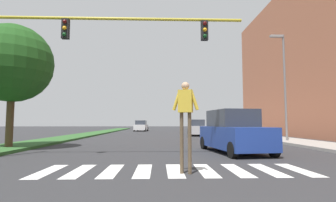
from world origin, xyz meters
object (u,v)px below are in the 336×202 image
(tree_mid, at_px, (13,64))
(sedan_midblock, at_px, (197,128))
(street_lamp_right, at_px, (283,77))
(pedestrian_performer, at_px, (185,112))
(sedan_distant, at_px, (141,126))
(suv_crossing, at_px, (233,132))
(traffic_light_gantry, at_px, (66,46))

(tree_mid, relative_size, sedan_midblock, 1.48)
(street_lamp_right, distance_m, pedestrian_performer, 13.92)
(pedestrian_performer, height_order, sedan_distant, pedestrian_performer)
(pedestrian_performer, height_order, suv_crossing, pedestrian_performer)
(street_lamp_right, distance_m, sedan_distant, 27.72)
(tree_mid, bearing_deg, pedestrian_performer, -38.42)
(traffic_light_gantry, bearing_deg, sedan_midblock, 66.26)
(street_lamp_right, relative_size, pedestrian_performer, 3.01)
(traffic_light_gantry, xyz_separation_m, suv_crossing, (7.14, 1.81, -3.48))
(suv_crossing, distance_m, sedan_midblock, 15.78)
(street_lamp_right, height_order, suv_crossing, street_lamp_right)
(street_lamp_right, relative_size, sedan_midblock, 1.75)
(sedan_midblock, relative_size, sedan_distant, 0.97)
(tree_mid, relative_size, sedan_distant, 1.43)
(suv_crossing, bearing_deg, traffic_light_gantry, -165.80)
(pedestrian_performer, distance_m, sedan_distant, 35.99)
(tree_mid, height_order, street_lamp_right, street_lamp_right)
(traffic_light_gantry, relative_size, pedestrian_performer, 4.11)
(pedestrian_performer, relative_size, suv_crossing, 0.52)
(traffic_light_gantry, relative_size, sedan_midblock, 2.39)
(traffic_light_gantry, relative_size, street_lamp_right, 1.36)
(sedan_midblock, xyz_separation_m, sedan_distant, (-6.91, 15.04, 0.01))
(tree_mid, xyz_separation_m, street_lamp_right, (16.47, 4.30, 0.14))
(traffic_light_gantry, distance_m, pedestrian_performer, 6.10)
(street_lamp_right, bearing_deg, suv_crossing, -131.91)
(tree_mid, height_order, suv_crossing, tree_mid)
(traffic_light_gantry, xyz_separation_m, pedestrian_performer, (4.41, -3.18, -2.75))
(suv_crossing, bearing_deg, street_lamp_right, 48.09)
(suv_crossing, bearing_deg, sedan_distant, 101.60)
(traffic_light_gantry, height_order, suv_crossing, traffic_light_gantry)
(sedan_midblock, bearing_deg, tree_mid, -129.68)
(pedestrian_performer, relative_size, sedan_midblock, 0.58)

